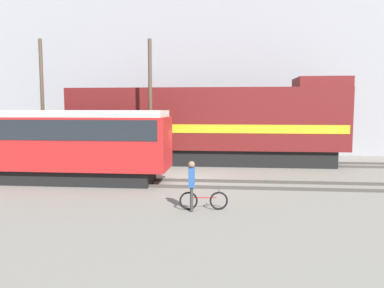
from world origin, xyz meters
name	(u,v)px	position (x,y,z in m)	size (l,w,h in m)	color
ground_plane	(180,179)	(0.00, 0.00, 0.00)	(120.00, 120.00, 0.00)	gray
track_near	(176,183)	(0.00, -1.47, 0.07)	(60.00, 1.51, 0.14)	#47423D
track_far	(190,162)	(0.00, 5.08, 0.07)	(60.00, 1.51, 0.14)	#47423D
building_backdrop	(200,60)	(0.00, 13.07, 7.50)	(32.56, 6.00, 14.99)	#99999E
freight_locomotive	(207,124)	(1.08, 5.08, 2.49)	(16.96, 3.04, 5.33)	black
streetcar	(35,141)	(-6.76, -1.47, 1.96)	(12.85, 2.54, 3.42)	black
bicycle	(204,201)	(1.59, -5.59, 0.33)	(1.69, 0.44, 0.71)	black
person	(192,181)	(1.18, -5.79, 1.06)	(0.26, 0.38, 1.74)	#333333
utility_pole_left	(43,105)	(-7.99, 1.80, 3.67)	(0.20, 0.20, 7.33)	#4C3D2D
utility_pole_center	(150,106)	(-1.85, 1.80, 3.61)	(0.20, 0.20, 7.22)	#4C3D2D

